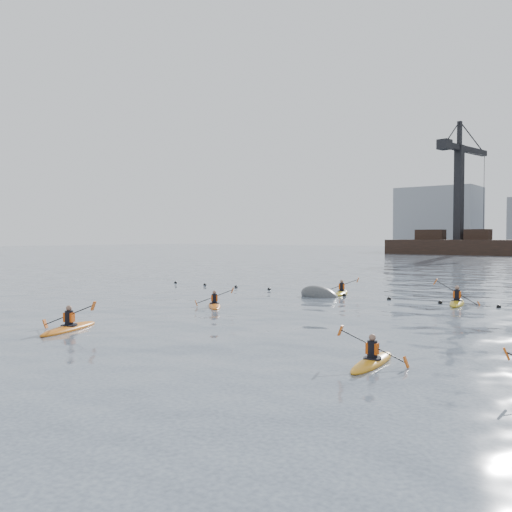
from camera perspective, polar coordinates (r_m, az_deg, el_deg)
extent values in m
plane|color=#384251|center=(16.29, -24.38, -11.12)|extent=(400.00, 400.00, 0.00)
sphere|color=black|center=(43.26, -8.46, -2.82)|extent=(0.24, 0.24, 0.24)
sphere|color=black|center=(41.28, -5.40, -3.04)|extent=(0.24, 0.24, 0.24)
sphere|color=black|center=(39.37, -2.11, -3.27)|extent=(0.24, 0.24, 0.24)
sphere|color=black|center=(37.51, 1.39, -3.53)|extent=(0.24, 0.24, 0.24)
sphere|color=black|center=(35.72, 5.16, -3.82)|extent=(0.24, 0.24, 0.24)
sphere|color=black|center=(34.06, 9.28, -4.12)|extent=(0.24, 0.24, 0.24)
sphere|color=black|center=(32.64, 13.83, -4.42)|extent=(0.24, 0.24, 0.24)
sphere|color=black|center=(31.54, 18.82, -4.69)|extent=(0.24, 0.24, 0.24)
sphere|color=black|center=(30.80, 24.19, -4.92)|extent=(0.24, 0.24, 0.24)
cube|color=black|center=(124.72, 17.88, 2.16)|extent=(6.00, 3.00, 2.20)
cube|color=black|center=(121.72, 22.32, 2.11)|extent=(5.00, 3.00, 2.20)
cube|color=black|center=(123.19, 20.57, 6.27)|extent=(1.85, 1.85, 20.00)
cube|color=black|center=(126.65, 21.19, 10.43)|extent=(4.31, 17.93, 1.20)
cube|color=black|center=(118.76, 19.22, 11.02)|extent=(2.62, 2.94, 2.00)
cube|color=black|center=(124.77, 20.64, 12.01)|extent=(0.93, 0.93, 5.00)
cube|color=gray|center=(166.52, 18.65, 3.74)|extent=(22.00, 14.00, 18.00)
ellipsoid|color=orange|center=(22.65, -19.07, -7.27)|extent=(1.91, 3.46, 0.34)
cylinder|color=black|center=(22.63, -19.08, -6.92)|extent=(0.84, 0.84, 0.06)
cylinder|color=black|center=(22.58, -19.09, -6.16)|extent=(0.32, 0.32, 0.56)
cube|color=#D94D0C|center=(22.58, -19.09, -6.11)|extent=(0.45, 0.36, 0.37)
sphere|color=#8C6651|center=(22.53, -19.10, -5.21)|extent=(0.23, 0.23, 0.23)
cylinder|color=black|center=(22.57, -19.09, -5.89)|extent=(2.08, 0.86, 0.89)
cube|color=#D85914|center=(23.27, -21.31, -6.67)|extent=(0.22, 0.21, 0.36)
cube|color=#D85914|center=(21.91, -16.74, -5.06)|extent=(0.22, 0.21, 0.36)
ellipsoid|color=orange|center=(16.19, 12.13, -10.92)|extent=(0.95, 3.12, 0.31)
cylinder|color=black|center=(16.17, 12.13, -10.49)|extent=(0.63, 0.63, 0.06)
cylinder|color=black|center=(16.11, 12.14, -9.56)|extent=(0.29, 0.29, 0.50)
cube|color=#D94D0C|center=(16.11, 12.14, -9.49)|extent=(0.37, 0.25, 0.33)
sphere|color=#8C6651|center=(16.05, 12.15, -8.39)|extent=(0.20, 0.20, 0.20)
cylinder|color=black|center=(16.09, 12.14, -9.23)|extent=(1.97, 0.25, 0.80)
cube|color=#D85914|center=(16.37, 8.89, -7.75)|extent=(0.18, 0.15, 0.32)
cube|color=#D85914|center=(15.88, 15.53, -10.71)|extent=(0.18, 0.15, 0.32)
ellipsoid|color=orange|center=(28.67, -4.40, -5.24)|extent=(2.52, 2.55, 0.30)
cylinder|color=black|center=(28.66, -4.40, -5.00)|extent=(0.79, 0.79, 0.06)
cylinder|color=black|center=(28.63, -4.40, -4.48)|extent=(0.28, 0.28, 0.49)
cube|color=#D94D0C|center=(28.62, -4.40, -4.44)|extent=(0.38, 0.38, 0.32)
sphere|color=#8C6651|center=(28.59, -4.41, -3.83)|extent=(0.20, 0.20, 0.20)
cylinder|color=black|center=(28.62, -4.40, -4.29)|extent=(1.41, 1.38, 0.74)
cube|color=#D85914|center=(28.63, -6.32, -4.96)|extent=(0.20, 0.20, 0.31)
cube|color=#D85914|center=(28.64, -2.50, -3.62)|extent=(0.20, 0.20, 0.31)
ellipsoid|color=gold|center=(31.55, 20.39, -4.68)|extent=(1.51, 3.62, 0.36)
cylinder|color=black|center=(31.54, 20.40, -4.42)|extent=(0.80, 0.80, 0.07)
cylinder|color=black|center=(31.51, 20.40, -3.86)|extent=(0.33, 0.33, 0.58)
cube|color=#D94D0C|center=(31.50, 20.41, -3.82)|extent=(0.45, 0.33, 0.38)
sphere|color=#8C6651|center=(31.47, 20.41, -3.16)|extent=(0.23, 0.23, 0.23)
cylinder|color=black|center=(31.49, 20.41, -3.66)|extent=(2.08, 0.53, 1.27)
cube|color=#D85914|center=(31.54, 18.36, -2.58)|extent=(0.27, 0.21, 0.35)
cube|color=#D85914|center=(31.50, 22.46, -4.73)|extent=(0.27, 0.21, 0.35)
cube|color=#D85914|center=(14.42, 24.87, -9.32)|extent=(0.19, 0.16, 0.30)
ellipsoid|color=yellow|center=(35.33, 9.01, -3.88)|extent=(1.75, 3.23, 0.32)
cylinder|color=black|center=(35.32, 9.01, -3.67)|extent=(0.78, 0.78, 0.06)
cylinder|color=black|center=(35.29, 9.01, -3.22)|extent=(0.30, 0.30, 0.52)
cube|color=#D94D0C|center=(35.29, 9.01, -3.19)|extent=(0.42, 0.34, 0.34)
sphere|color=#8C6651|center=(35.26, 9.01, -2.65)|extent=(0.21, 0.21, 0.21)
cylinder|color=black|center=(35.28, 9.01, -3.06)|extent=(1.95, 0.78, 0.82)
cube|color=#D85914|center=(35.47, 7.37, -3.62)|extent=(0.21, 0.19, 0.34)
cube|color=#D85914|center=(35.13, 10.67, -2.49)|extent=(0.21, 0.19, 0.34)
ellipsoid|color=#3E4043|center=(33.52, 6.74, -4.26)|extent=(2.88, 1.83, 1.74)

